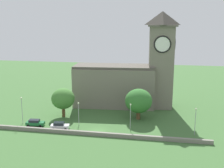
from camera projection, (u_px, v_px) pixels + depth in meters
The scene contains 11 objects.
ground_plane at pixel (109, 112), 82.81m from camera, with size 200.00×200.00×0.00m, color #3D6633.
church at pixel (129, 77), 87.45m from camera, with size 31.87×12.12×29.52m.
quay_barrier at pixel (95, 134), 65.60m from camera, with size 53.71×0.70×0.93m, color gray.
car_green at pixel (35, 123), 71.76m from camera, with size 4.84×2.43×1.68m.
car_white at pixel (60, 126), 69.35m from camera, with size 4.78×2.73×1.87m.
streetlamp_west_end at pixel (22, 106), 72.74m from camera, with size 0.44×0.44×7.18m.
streetlamp_west_mid at pixel (79, 110), 71.32m from camera, with size 0.44×0.44×6.26m.
streetlamp_central at pixel (130, 112), 68.37m from camera, with size 0.44×0.44×6.76m.
streetlamp_east_mid at pixel (196, 117), 65.08m from camera, with size 0.44×0.44×6.69m.
tree_by_tower at pixel (63, 99), 77.90m from camera, with size 6.52×6.52×8.22m.
tree_churchyard at pixel (139, 101), 75.82m from camera, with size 7.39×7.39×8.58m.
Camera 1 is at (15.12, -62.53, 26.25)m, focal length 44.45 mm.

